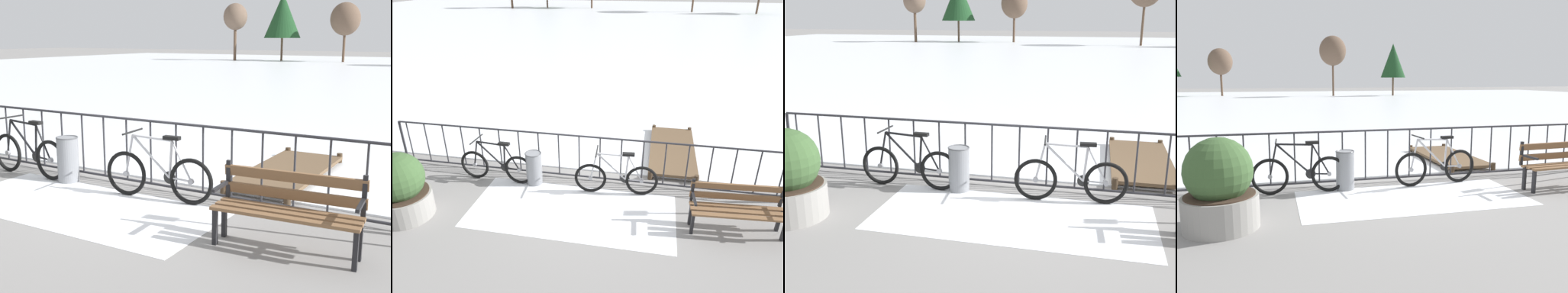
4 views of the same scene
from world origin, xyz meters
The scene contains 12 objects.
ground_plane centered at (0.00, 0.00, 0.00)m, with size 160.00×160.00×0.00m, color gray.
frozen_pond centered at (0.00, 28.40, 0.01)m, with size 80.00×56.00×0.03m, color white.
snow_patch centered at (-0.12, -1.20, 0.00)m, with size 3.94×1.77×0.01m, color white.
railing_fence centered at (0.00, 0.00, 0.56)m, with size 9.06×0.06×1.07m.
bicycle_near_railing centered at (-1.98, -0.40, 0.37)m, with size 1.71×0.52×0.97m.
bicycle_second centered at (0.63, -0.41, 0.37)m, with size 1.71×0.52×0.97m.
planter_with_shrub centered at (-3.17, -1.91, 0.59)m, with size 1.03×1.03×1.28m.
trash_bin centered at (-1.15, -0.34, 0.37)m, with size 0.35×0.35×0.73m.
wooden_dock centered at (1.81, 1.66, 0.12)m, with size 1.10×2.81×0.20m.
tree_centre centered at (-17.90, 40.12, 4.18)m, with size 2.31×2.31×5.50m.
tree_east_mid centered at (-13.69, 41.80, 4.29)m, with size 3.49×3.49×6.39m.
tree_far_east centered at (-7.84, 42.27, 3.88)m, with size 2.70×2.70×5.39m.
Camera 3 is at (0.93, -7.24, 2.76)m, focal length 43.17 mm.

